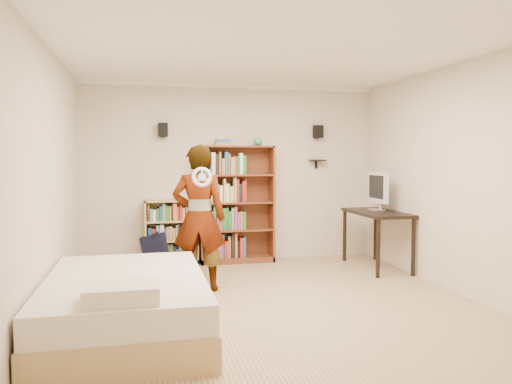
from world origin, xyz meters
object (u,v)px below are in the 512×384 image
tall_bookshelf (237,204)px  low_bookshelf (171,233)px  person (199,218)px  daybed (126,297)px  computer_desk (377,240)px

tall_bookshelf → low_bookshelf: bearing=179.0°
person → tall_bookshelf: bearing=-105.2°
low_bookshelf → person: 1.56m
tall_bookshelf → daybed: (-1.55, -2.77, -0.56)m
low_bookshelf → daybed: 2.85m
low_bookshelf → computer_desk: size_ratio=0.80×
computer_desk → daybed: computer_desk is taller
computer_desk → daybed: size_ratio=0.55×
low_bookshelf → daybed: (-0.57, -2.78, -0.16)m
daybed → person: size_ratio=1.26×
tall_bookshelf → person: (-0.74, -1.47, -0.01)m
tall_bookshelf → person: bearing=-116.6°
low_bookshelf → daybed: bearing=-101.5°
computer_desk → low_bookshelf: bearing=163.4°
low_bookshelf → computer_desk: bearing=-16.6°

